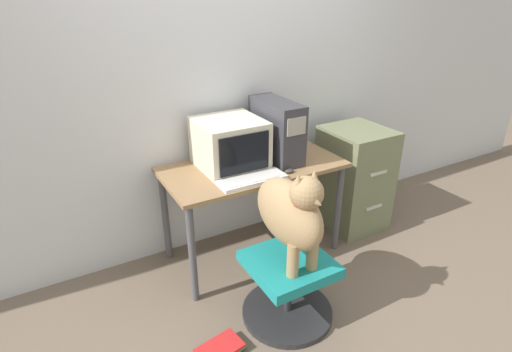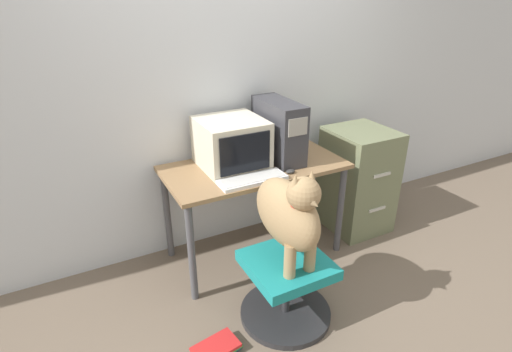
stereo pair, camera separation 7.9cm
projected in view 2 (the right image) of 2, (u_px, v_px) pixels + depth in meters
The scene contains 11 objects.
ground_plane at pixel (275, 275), 2.97m from camera, with size 12.00×12.00×0.00m, color #6B5B4C.
wall_back at pixel (230, 82), 3.00m from camera, with size 8.00×0.05×2.60m.
desk at pixel (255, 178), 2.95m from camera, with size 1.32×0.66×0.77m.
crt_monitor at pixel (231, 143), 2.84m from camera, with size 0.45×0.46×0.34m.
pc_tower at pixel (279, 130), 2.94m from camera, with size 0.20×0.51×0.44m.
keyboard at pixel (252, 179), 2.66m from camera, with size 0.47×0.17×0.03m.
computer_mouse at pixel (290, 171), 2.78m from camera, with size 0.07×0.05×0.03m.
office_chair at pixel (286, 287), 2.52m from camera, with size 0.59×0.59×0.44m.
dog at pixel (289, 212), 2.29m from camera, with size 0.25×0.58×0.64m.
filing_cabinet at pixel (357, 180), 3.43m from camera, with size 0.49×0.54×0.89m.
book_stack_floor at pixel (217, 349), 2.32m from camera, with size 0.30×0.21×0.06m.
Camera 2 is at (-1.23, -2.04, 1.93)m, focal length 28.00 mm.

